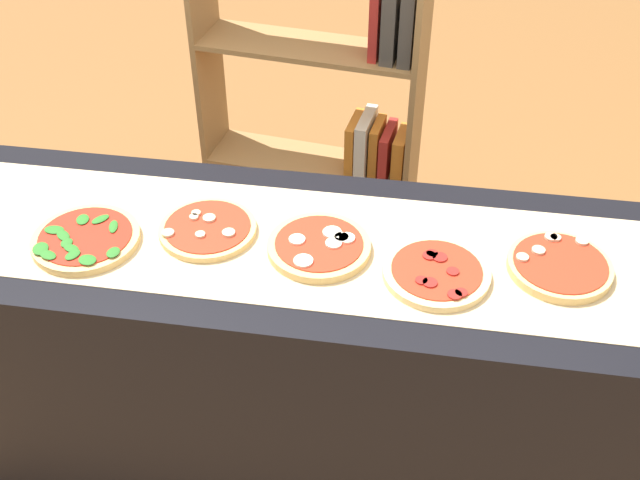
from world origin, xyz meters
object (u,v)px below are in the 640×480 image
object	(u,v)px
pizza_spinach_0	(85,239)
pizza_mushroom_4	(559,265)
bookshelf	(338,122)
pizza_pepperoni_3	(437,272)
pizza_mushroom_1	(208,229)
pizza_mozzarella_2	(319,246)

from	to	relation	value
pizza_spinach_0	pizza_mushroom_4	size ratio (longest dim) A/B	1.08
pizza_spinach_0	pizza_mushroom_4	xyz separation A→B (m)	(1.08, 0.07, 0.00)
pizza_mushroom_4	bookshelf	distance (m)	1.24
pizza_pepperoni_3	bookshelf	bearing A→B (deg)	108.61
pizza_mushroom_1	pizza_pepperoni_3	xyz separation A→B (m)	(0.54, -0.07, 0.00)
pizza_pepperoni_3	bookshelf	world-z (taller)	bookshelf
pizza_mushroom_4	pizza_mushroom_1	bearing A→B (deg)	179.47
pizza_mushroom_4	pizza_spinach_0	bearing A→B (deg)	-176.08
pizza_mozzarella_2	pizza_pepperoni_3	distance (m)	0.27
pizza_mozzarella_2	pizza_mushroom_4	xyz separation A→B (m)	(0.54, 0.02, 0.00)
pizza_mushroom_4	pizza_pepperoni_3	bearing A→B (deg)	-166.58
pizza_mushroom_1	pizza_pepperoni_3	bearing A→B (deg)	-7.56
pizza_mushroom_1	pizza_pepperoni_3	distance (m)	0.55
pizza_mushroom_1	pizza_mushroom_4	xyz separation A→B (m)	(0.81, -0.01, 0.00)
pizza_mushroom_1	bookshelf	size ratio (longest dim) A/B	0.16
pizza_mozzarella_2	pizza_mushroom_4	world-z (taller)	pizza_mushroom_4
pizza_pepperoni_3	bookshelf	distance (m)	1.19
pizza_spinach_0	pizza_mozzarella_2	world-z (taller)	pizza_mozzarella_2
pizza_spinach_0	pizza_mushroom_4	world-z (taller)	pizza_mushroom_4
pizza_mushroom_1	pizza_mozzarella_2	bearing A→B (deg)	-5.11
pizza_mushroom_1	bookshelf	distance (m)	1.07
pizza_mushroom_1	pizza_mushroom_4	distance (m)	0.81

